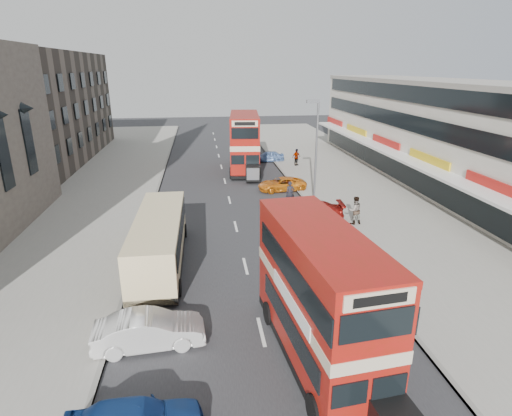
{
  "coord_description": "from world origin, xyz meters",
  "views": [
    {
      "loc": [
        -2.16,
        -12.33,
        10.42
      ],
      "look_at": [
        0.52,
        7.49,
        3.54
      ],
      "focal_mm": 28.92,
      "sensor_mm": 36.0,
      "label": 1
    }
  ],
  "objects_px": {
    "pedestrian_near": "(355,210)",
    "car_left_front": "(149,330)",
    "car_right_a": "(309,212)",
    "bus_second": "(245,142)",
    "cyclist": "(290,199)",
    "coach": "(159,239)",
    "pedestrian_far": "(296,157)",
    "street_lamp": "(315,145)",
    "car_right_c": "(268,156)",
    "bus_main": "(320,296)",
    "car_right_b": "(282,184)"
  },
  "relations": [
    {
      "from": "street_lamp",
      "to": "car_right_c",
      "type": "relative_size",
      "value": 2.23
    },
    {
      "from": "cyclist",
      "to": "car_right_c",
      "type": "bearing_deg",
      "value": 88.81
    },
    {
      "from": "car_left_front",
      "to": "car_right_a",
      "type": "bearing_deg",
      "value": -41.95
    },
    {
      "from": "cyclist",
      "to": "street_lamp",
      "type": "bearing_deg",
      "value": 20.53
    },
    {
      "from": "bus_second",
      "to": "car_right_a",
      "type": "distance_m",
      "value": 16.02
    },
    {
      "from": "car_left_front",
      "to": "car_right_b",
      "type": "height_order",
      "value": "car_left_front"
    },
    {
      "from": "street_lamp",
      "to": "coach",
      "type": "height_order",
      "value": "street_lamp"
    },
    {
      "from": "street_lamp",
      "to": "bus_second",
      "type": "height_order",
      "value": "street_lamp"
    },
    {
      "from": "coach",
      "to": "pedestrian_near",
      "type": "relative_size",
      "value": 4.85
    },
    {
      "from": "street_lamp",
      "to": "car_left_front",
      "type": "relative_size",
      "value": 1.91
    },
    {
      "from": "car_left_front",
      "to": "cyclist",
      "type": "height_order",
      "value": "cyclist"
    },
    {
      "from": "car_right_a",
      "to": "car_left_front",
      "type": "bearing_deg",
      "value": -32.87
    },
    {
      "from": "car_right_a",
      "to": "bus_main",
      "type": "bearing_deg",
      "value": -8.88
    },
    {
      "from": "coach",
      "to": "car_left_front",
      "type": "relative_size",
      "value": 2.26
    },
    {
      "from": "coach",
      "to": "pedestrian_near",
      "type": "height_order",
      "value": "coach"
    },
    {
      "from": "coach",
      "to": "car_left_front",
      "type": "xyz_separation_m",
      "value": [
        0.17,
        -7.27,
        -0.8
      ]
    },
    {
      "from": "street_lamp",
      "to": "pedestrian_far",
      "type": "bearing_deg",
      "value": 82.87
    },
    {
      "from": "pedestrian_far",
      "to": "coach",
      "type": "bearing_deg",
      "value": -147.75
    },
    {
      "from": "bus_second",
      "to": "cyclist",
      "type": "bearing_deg",
      "value": 105.15
    },
    {
      "from": "bus_second",
      "to": "pedestrian_near",
      "type": "height_order",
      "value": "bus_second"
    },
    {
      "from": "pedestrian_near",
      "to": "car_left_front",
      "type": "bearing_deg",
      "value": 36.56
    },
    {
      "from": "car_right_c",
      "to": "pedestrian_near",
      "type": "height_order",
      "value": "pedestrian_near"
    },
    {
      "from": "pedestrian_far",
      "to": "cyclist",
      "type": "height_order",
      "value": "cyclist"
    },
    {
      "from": "street_lamp",
      "to": "pedestrian_near",
      "type": "distance_m",
      "value": 6.33
    },
    {
      "from": "car_right_a",
      "to": "pedestrian_near",
      "type": "height_order",
      "value": "pedestrian_near"
    },
    {
      "from": "car_right_b",
      "to": "car_right_c",
      "type": "distance_m",
      "value": 11.78
    },
    {
      "from": "coach",
      "to": "car_left_front",
      "type": "bearing_deg",
      "value": -88.06
    },
    {
      "from": "coach",
      "to": "cyclist",
      "type": "height_order",
      "value": "coach"
    },
    {
      "from": "car_right_a",
      "to": "pedestrian_near",
      "type": "bearing_deg",
      "value": 70.59
    },
    {
      "from": "coach",
      "to": "pedestrian_near",
      "type": "distance_m",
      "value": 13.38
    },
    {
      "from": "car_left_front",
      "to": "car_right_a",
      "type": "height_order",
      "value": "car_left_front"
    },
    {
      "from": "bus_main",
      "to": "coach",
      "type": "bearing_deg",
      "value": -59.43
    },
    {
      "from": "coach",
      "to": "car_right_c",
      "type": "xyz_separation_m",
      "value": [
        10.14,
        24.9,
        -0.88
      ]
    },
    {
      "from": "car_left_front",
      "to": "pedestrian_near",
      "type": "xyz_separation_m",
      "value": [
        12.56,
        11.37,
        0.44
      ]
    },
    {
      "from": "bus_main",
      "to": "car_left_front",
      "type": "xyz_separation_m",
      "value": [
        -6.3,
        1.51,
        -1.9
      ]
    },
    {
      "from": "street_lamp",
      "to": "car_left_front",
      "type": "height_order",
      "value": "street_lamp"
    },
    {
      "from": "bus_main",
      "to": "pedestrian_far",
      "type": "relative_size",
      "value": 4.99
    },
    {
      "from": "bus_second",
      "to": "car_left_front",
      "type": "bearing_deg",
      "value": 82.02
    },
    {
      "from": "car_right_a",
      "to": "cyclist",
      "type": "relative_size",
      "value": 2.29
    },
    {
      "from": "car_right_b",
      "to": "cyclist",
      "type": "distance_m",
      "value": 4.8
    },
    {
      "from": "bus_main",
      "to": "pedestrian_near",
      "type": "xyz_separation_m",
      "value": [
        6.25,
        12.87,
        -1.46
      ]
    },
    {
      "from": "pedestrian_far",
      "to": "pedestrian_near",
      "type": "bearing_deg",
      "value": -117.79
    },
    {
      "from": "car_left_front",
      "to": "car_right_b",
      "type": "relative_size",
      "value": 1.01
    },
    {
      "from": "car_right_a",
      "to": "pedestrian_far",
      "type": "xyz_separation_m",
      "value": [
        2.91,
        16.65,
        0.36
      ]
    },
    {
      "from": "pedestrian_near",
      "to": "bus_second",
      "type": "bearing_deg",
      "value": -76.87
    },
    {
      "from": "bus_second",
      "to": "coach",
      "type": "relative_size",
      "value": 1.09
    },
    {
      "from": "street_lamp",
      "to": "car_right_a",
      "type": "relative_size",
      "value": 1.68
    },
    {
      "from": "car_right_b",
      "to": "pedestrian_far",
      "type": "relative_size",
      "value": 2.33
    },
    {
      "from": "car_right_b",
      "to": "car_right_c",
      "type": "bearing_deg",
      "value": 171.3
    },
    {
      "from": "pedestrian_near",
      "to": "pedestrian_far",
      "type": "height_order",
      "value": "pedestrian_near"
    }
  ]
}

